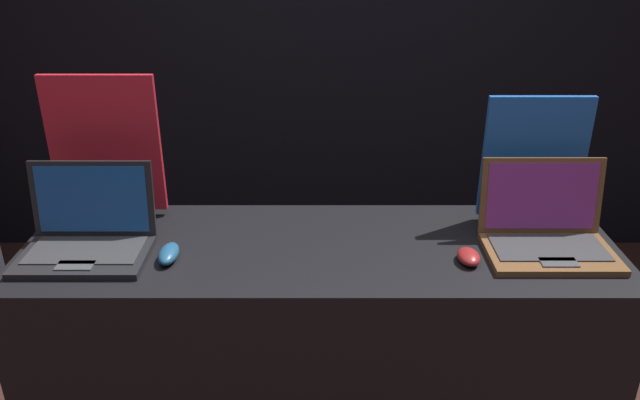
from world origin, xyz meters
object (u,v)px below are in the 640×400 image
Objects in this scene: promo_stand_back at (536,164)px; mouse_back at (470,257)px; laptop_front at (90,233)px; promo_stand_front at (108,151)px; mouse_front at (171,253)px; laptop_back at (549,231)px.

mouse_back is at bearing -132.03° from promo_stand_back.
promo_stand_front is at bearing 90.00° from laptop_front.
mouse_front is 0.32× the size of laptop_back.
laptop_front is 1.37m from promo_stand_back.
laptop_back is (1.34, 0.02, 0.00)m from laptop_front.
promo_stand_front is (-0.00, 0.24, 0.16)m from laptop_front.
promo_stand_front is at bearing 129.61° from mouse_front.
promo_stand_front reaches higher than promo_stand_back.
mouse_front is 0.25× the size of promo_stand_front.
laptop_front is 0.78× the size of promo_stand_front.
mouse_front is 0.86m from mouse_back.
mouse_back is 0.24× the size of promo_stand_back.
promo_stand_front is 1.28× the size of laptop_back.
mouse_back is at bearing -0.90° from mouse_front.
promo_stand_back is at bearing 47.97° from mouse_back.
mouse_back is (0.86, -0.01, -0.00)m from mouse_front.
promo_stand_front is 1.14× the size of promo_stand_back.
mouse_front is at bearing -11.57° from laptop_front.
laptop_front is 3.74× the size of mouse_back.
laptop_front is 0.25m from mouse_front.
mouse_back is at bearing -15.60° from promo_stand_front.
promo_stand_front reaches higher than laptop_back.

